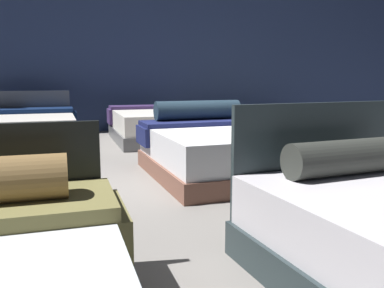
% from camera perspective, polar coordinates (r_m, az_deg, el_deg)
% --- Properties ---
extents(ground_plane, '(18.00, 18.00, 0.02)m').
position_cam_1_polar(ground_plane, '(4.96, 3.34, -4.30)').
color(ground_plane, gray).
extents(showroom_back_wall, '(18.00, 0.06, 3.50)m').
position_cam_1_polar(showroom_back_wall, '(9.27, -7.69, 12.85)').
color(showroom_back_wall, navy).
rests_on(showroom_back_wall, ground_plane).
extents(bed_3, '(1.58, 2.18, 0.41)m').
position_cam_1_polar(bed_3, '(4.46, -25.01, -3.90)').
color(bed_3, '#57595C').
rests_on(bed_3, ground_plane).
extents(bed_4, '(1.63, 1.95, 0.85)m').
position_cam_1_polar(bed_4, '(4.84, 3.78, -0.92)').
color(bed_4, brown).
rests_on(bed_4, ground_plane).
extents(bed_5, '(1.60, 2.09, 0.41)m').
position_cam_1_polar(bed_5, '(6.05, 24.68, -0.63)').
color(bed_5, brown).
rests_on(bed_5, ground_plane).
extents(bed_6, '(1.66, 2.09, 0.91)m').
position_cam_1_polar(bed_6, '(7.45, -22.00, 1.83)').
color(bed_6, '#50555E').
rests_on(bed_6, ground_plane).
extents(bed_7, '(1.72, 2.17, 0.60)m').
position_cam_1_polar(bed_7, '(7.58, -4.64, 2.59)').
color(bed_7, '#565759').
rests_on(bed_7, ground_plane).
extents(bed_8, '(1.66, 2.13, 0.51)m').
position_cam_1_polar(bed_8, '(8.47, 10.58, 2.77)').
color(bed_8, black).
rests_on(bed_8, ground_plane).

